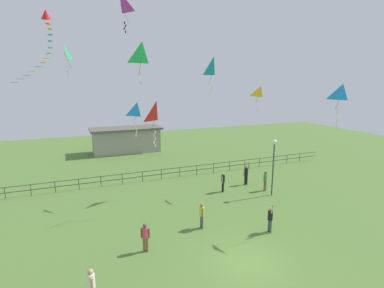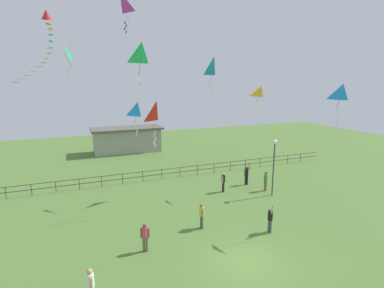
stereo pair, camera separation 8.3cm
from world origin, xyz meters
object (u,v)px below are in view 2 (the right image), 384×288
at_px(person_2, 266,180).
at_px(kite_7, 120,3).
at_px(person_5, 202,214).
at_px(kite_0, 142,54).
at_px(person_6, 91,284).
at_px(kite_3, 138,111).
at_px(kite_2, 261,93).
at_px(person_0, 247,174).
at_px(kite_1, 65,53).
at_px(lamppost, 274,155).
at_px(person_4, 145,235).
at_px(kite_5, 157,114).
at_px(person_1, 270,218).
at_px(person_3, 223,181).
at_px(kite_6, 214,68).
at_px(kite_4, 342,95).
at_px(streamer_kite, 45,25).

distance_m(person_2, kite_7, 17.89).
relative_size(person_5, kite_0, 0.80).
xyz_separation_m(person_6, kite_3, (4.32, 10.52, 5.77)).
bearing_deg(kite_2, kite_3, 169.57).
distance_m(person_0, person_2, 1.95).
bearing_deg(kite_1, kite_2, -4.09).
height_order(lamppost, person_2, lamppost).
relative_size(person_4, kite_7, 0.56).
bearing_deg(kite_5, lamppost, -3.31).
xyz_separation_m(person_1, person_3, (0.55, 6.96, 0.01)).
xyz_separation_m(person_1, kite_2, (3.49, 6.54, 6.98)).
bearing_deg(lamppost, kite_6, 145.07).
relative_size(kite_0, kite_6, 0.70).
bearing_deg(person_3, person_1, -94.54).
height_order(person_3, kite_2, kite_2).
bearing_deg(kite_3, kite_5, -77.57).
distance_m(kite_6, kite_7, 8.67).
bearing_deg(person_3, kite_7, 147.68).
xyz_separation_m(kite_2, kite_3, (-9.41, 1.73, -1.20)).
bearing_deg(person_0, kite_3, 176.41).
bearing_deg(person_0, person_4, -146.68).
bearing_deg(person_2, lamppost, -95.35).
bearing_deg(kite_7, person_2, -28.05).
bearing_deg(lamppost, kite_3, 160.56).
height_order(kite_1, kite_3, kite_1).
xyz_separation_m(kite_2, kite_6, (-3.63, 1.04, 1.88)).
xyz_separation_m(person_5, kite_2, (7.04, 4.55, 6.99)).
bearing_deg(person_1, kite_1, 144.36).
height_order(person_5, kite_6, kite_6).
relative_size(lamppost, kite_4, 1.73).
bearing_deg(kite_1, person_1, -35.64).
bearing_deg(person_0, person_3, -164.27).
bearing_deg(person_0, kite_5, -164.66).
bearing_deg(person_1, person_2, 56.57).
distance_m(person_6, kite_0, 10.33).
height_order(person_3, person_5, person_3).
height_order(person_1, person_2, person_1).
relative_size(lamppost, kite_0, 2.23).
height_order(lamppost, kite_6, kite_6).
xyz_separation_m(person_4, kite_2, (10.82, 5.76, 7.00)).
relative_size(kite_1, kite_6, 0.71).
bearing_deg(person_5, person_3, 50.46).
xyz_separation_m(kite_0, kite_6, (6.92, 6.32, -0.33)).
height_order(lamppost, kite_7, kite_7).
relative_size(kite_7, streamer_kite, 0.40).
xyz_separation_m(person_6, kite_0, (3.18, 3.51, 9.18)).
xyz_separation_m(kite_0, kite_3, (1.14, 7.01, -3.41)).
relative_size(kite_5, kite_7, 1.07).
relative_size(kite_0, kite_7, 0.71).
bearing_deg(kite_1, person_6, -88.32).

